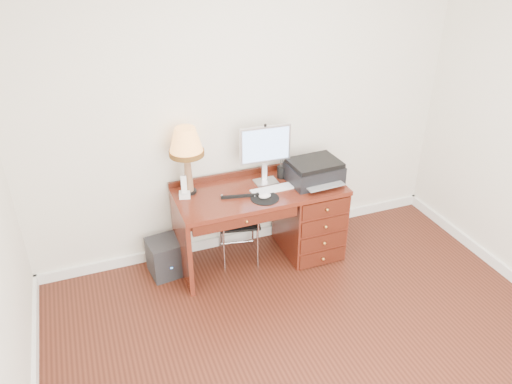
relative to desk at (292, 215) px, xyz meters
name	(u,v)px	position (x,y,z in m)	size (l,w,h in m)	color
ground	(329,367)	(-0.32, -1.40, -0.41)	(4.00, 4.00, 0.00)	#35140C
room_shell	(293,306)	(-0.32, -0.77, -0.36)	(4.00, 4.00, 4.00)	silver
desk	(292,215)	(0.00, 0.00, 0.00)	(1.50, 0.67, 0.75)	#5C1F13
monitor	(265,147)	(-0.23, 0.12, 0.67)	(0.46, 0.16, 0.53)	silver
keyboard	(272,189)	(-0.23, -0.06, 0.34)	(0.38, 0.11, 0.01)	white
mouse_pad	(265,197)	(-0.34, -0.17, 0.35)	(0.24, 0.24, 0.05)	black
printer	(314,171)	(0.19, -0.04, 0.44)	(0.48, 0.38, 0.20)	black
leg_lamp	(186,146)	(-0.91, 0.16, 0.78)	(0.29, 0.29, 0.60)	black
phone	(184,191)	(-0.97, 0.10, 0.40)	(0.11, 0.11, 0.20)	white
pen_cup	(282,172)	(-0.05, 0.13, 0.39)	(0.09, 0.09, 0.11)	black
chair	(240,218)	(-0.50, 0.03, 0.06)	(0.43, 0.43, 0.77)	black
equipment_box	(166,257)	(-1.19, 0.10, -0.24)	(0.29, 0.29, 0.34)	black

